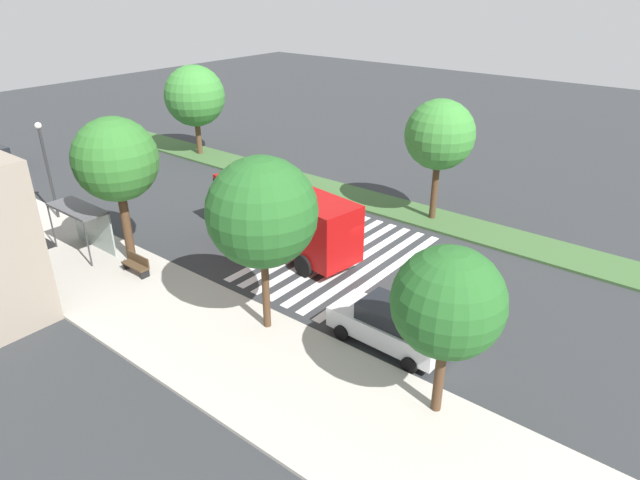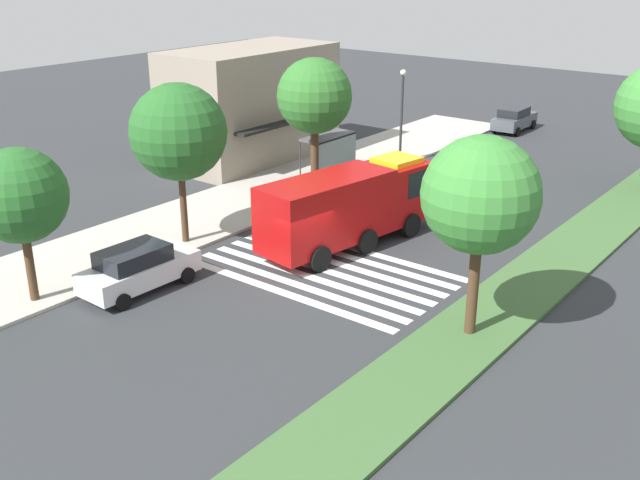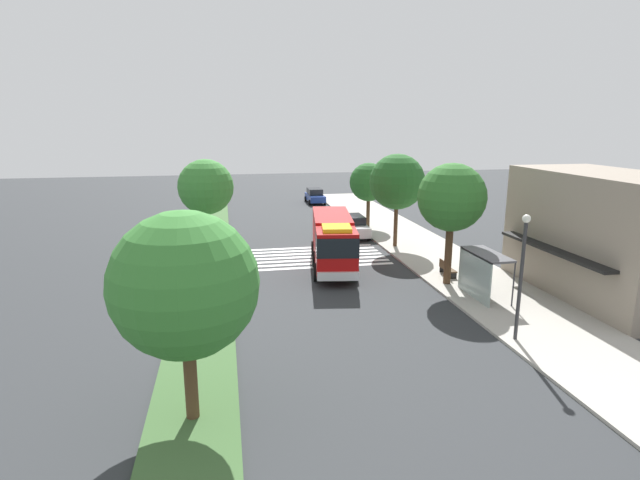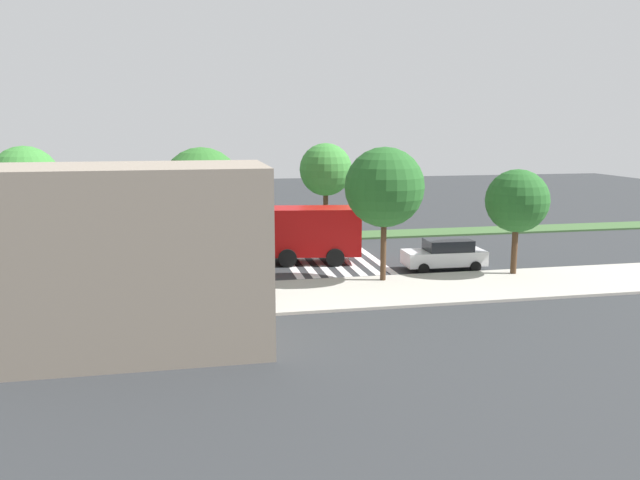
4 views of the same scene
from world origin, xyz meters
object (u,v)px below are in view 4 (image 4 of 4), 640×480
median_tree_far_west (326,170)px  median_tree_west (25,180)px  sidewalk_tree_west (385,187)px  parked_car_mid (445,254)px  bus_stop_shelter (151,260)px  sidewalk_tree_center (202,188)px  fire_truck (281,231)px  street_lamp (34,228)px  sidewalk_tree_far_west (517,201)px  bench_near_shelter (235,282)px

median_tree_far_west → median_tree_west: median_tree_far_west is taller
sidewalk_tree_west → median_tree_far_west: bearing=-89.4°
parked_car_mid → median_tree_west: 28.23m
bus_stop_shelter → median_tree_far_west: 19.20m
sidewalk_tree_center → fire_truck: bearing=-128.6°
parked_car_mid → street_lamp: (21.80, 1.80, 2.57)m
street_lamp → sidewalk_tree_far_west: size_ratio=0.96×
bus_stop_shelter → sidewalk_tree_far_west: 19.68m
fire_truck → bus_stop_shelter: size_ratio=2.71×
street_lamp → parked_car_mid: bearing=-175.3°
sidewalk_tree_west → median_tree_far_west: sidewalk_tree_west is taller
bus_stop_shelter → sidewalk_tree_far_west: (-19.53, -0.71, 2.33)m
median_tree_far_west → parked_car_mid: bearing=111.0°
parked_car_mid → sidewalk_tree_far_west: size_ratio=0.82×
parked_car_mid → median_tree_west: bearing=-23.8°
street_lamp → bus_stop_shelter: bearing=168.4°
bench_near_shelter → sidewalk_tree_west: bearing=-175.1°
fire_truck → street_lamp: street_lamp is taller
bench_near_shelter → sidewalk_tree_center: (1.47, -0.68, 4.68)m
sidewalk_tree_west → sidewalk_tree_center: bearing=0.0°
sidewalk_tree_center → median_tree_west: 18.21m
bench_near_shelter → median_tree_far_west: (-7.78, -14.79, 4.47)m
sidewalk_tree_center → median_tree_west: size_ratio=1.05×
fire_truck → median_tree_far_west: 9.85m
bus_stop_shelter → sidewalk_tree_west: 12.37m
parked_car_mid → sidewalk_tree_west: bearing=27.8°
fire_truck → street_lamp: bearing=31.9°
bus_stop_shelter → street_lamp: 5.78m
sidewalk_tree_west → median_tree_west: bearing=-34.0°
fire_truck → parked_car_mid: fire_truck is taller
street_lamp → median_tree_far_west: bearing=-141.5°
sidewalk_tree_west → street_lamp: bearing=-1.3°
sidewalk_tree_far_west → median_tree_west: (28.49, -14.11, 0.43)m
sidewalk_tree_far_west → sidewalk_tree_west: sidewalk_tree_west is taller
sidewalk_tree_center → median_tree_far_west: 16.87m
bench_near_shelter → parked_car_mid: bearing=-166.9°
bus_stop_shelter → sidewalk_tree_center: sidewalk_tree_center is taller
fire_truck → parked_car_mid: bearing=166.1°
bench_near_shelter → sidewalk_tree_far_west: bearing=-177.5°
bench_near_shelter → median_tree_far_west: bearing=-117.8°
parked_car_mid → median_tree_far_west: size_ratio=0.69×
median_tree_far_west → sidewalk_tree_center: bearing=56.8°
median_tree_west → fire_truck: bearing=153.2°
fire_truck → bus_stop_shelter: (7.26, 6.63, -0.07)m
median_tree_far_west → median_tree_west: 20.74m
parked_car_mid → sidewalk_tree_west: (4.44, 2.20, 4.20)m
street_lamp → sidewalk_tree_west: size_ratio=0.79×
bus_stop_shelter → sidewalk_tree_far_west: size_ratio=0.60×
fire_truck → bus_stop_shelter: 9.84m
bench_near_shelter → median_tree_west: 20.07m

